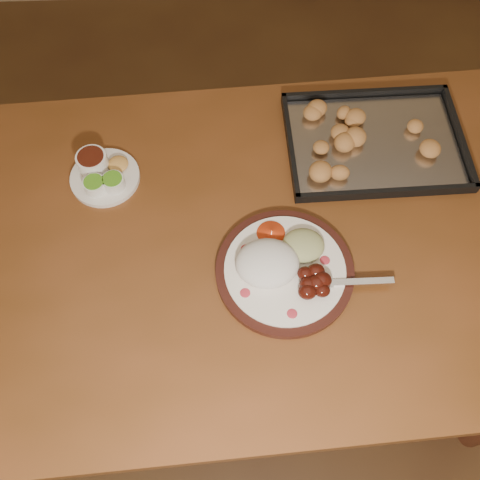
{
  "coord_description": "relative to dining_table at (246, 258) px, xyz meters",
  "views": [
    {
      "loc": [
        -0.03,
        -0.35,
        1.8
      ],
      "look_at": [
        -0.01,
        0.19,
        0.77
      ],
      "focal_mm": 40.0,
      "sensor_mm": 36.0,
      "label": 1
    }
  ],
  "objects": [
    {
      "name": "ground",
      "position": [
        -0.01,
        -0.21,
        -0.65
      ],
      "size": [
        4.0,
        4.0,
        0.0
      ],
      "primitive_type": "plane",
      "color": "brown",
      "rests_on": "ground"
    },
    {
      "name": "baking_tray",
      "position": [
        0.32,
        0.25,
        0.11
      ],
      "size": [
        0.43,
        0.33,
        0.04
      ],
      "rotation": [
        0.0,
        0.0,
        0.03
      ],
      "color": "black",
      "rests_on": "dining_table"
    },
    {
      "name": "condiment_saucer",
      "position": [
        -0.33,
        0.18,
        0.12
      ],
      "size": [
        0.16,
        0.16,
        0.05
      ],
      "rotation": [
        0.0,
        0.0,
        0.47
      ],
      "color": "silver",
      "rests_on": "dining_table"
    },
    {
      "name": "dining_table",
      "position": [
        0.0,
        0.0,
        0.0
      ],
      "size": [
        1.55,
        0.98,
        0.75
      ],
      "rotation": [
        0.0,
        0.0,
        0.06
      ],
      "color": "brown",
      "rests_on": "ground"
    },
    {
      "name": "dinner_plate",
      "position": [
        0.07,
        -0.08,
        0.12
      ],
      "size": [
        0.37,
        0.3,
        0.07
      ],
      "rotation": [
        0.0,
        0.0,
        -0.33
      ],
      "color": "black",
      "rests_on": "dining_table"
    }
  ]
}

